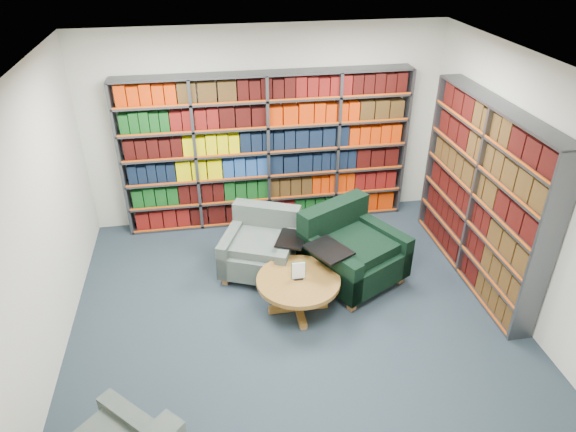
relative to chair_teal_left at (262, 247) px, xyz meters
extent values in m
cube|color=black|center=(0.25, -1.12, -0.32)|extent=(5.00, 5.00, 0.01)
cube|color=white|center=(0.25, -1.12, 2.49)|extent=(5.00, 5.00, 0.01)
cube|color=beige|center=(0.25, 1.39, 1.08)|extent=(5.00, 0.01, 2.80)
cube|color=beige|center=(0.25, -3.62, 1.08)|extent=(5.00, 0.01, 2.80)
cube|color=beige|center=(-2.26, -1.12, 1.08)|extent=(0.01, 5.00, 2.80)
cube|color=beige|center=(2.75, -1.12, 1.08)|extent=(0.01, 5.00, 2.80)
cube|color=#47494F|center=(0.25, 1.22, 0.78)|extent=(4.00, 0.28, 2.20)
cube|color=silver|center=(0.25, 1.35, 0.78)|extent=(4.00, 0.02, 2.20)
cube|color=#D84C0A|center=(0.25, 1.09, 0.78)|extent=(4.00, 0.01, 2.20)
cube|color=#570C0A|center=(0.25, 1.22, -0.14)|extent=(3.88, 0.21, 0.29)
cube|color=#0B3B10|center=(0.25, 1.22, 0.22)|extent=(3.88, 0.21, 0.29)
cube|color=black|center=(0.25, 1.22, 0.59)|extent=(3.88, 0.21, 0.29)
cube|color=black|center=(0.25, 1.22, 0.96)|extent=(3.88, 0.21, 0.29)
cube|color=#0B3B10|center=(0.25, 1.22, 1.32)|extent=(3.88, 0.21, 0.29)
cube|color=#AF2701|center=(0.25, 1.22, 1.69)|extent=(3.88, 0.21, 0.29)
cube|color=#47494F|center=(2.59, -0.52, 0.78)|extent=(0.28, 2.50, 2.20)
cube|color=silver|center=(2.72, -0.52, 0.78)|extent=(0.02, 2.50, 2.20)
cube|color=#D84C0A|center=(2.46, -0.52, 0.78)|extent=(0.02, 2.50, 2.20)
cube|color=black|center=(2.59, -0.52, -0.14)|extent=(0.21, 2.38, 0.29)
cube|color=black|center=(2.59, -0.52, 0.22)|extent=(0.21, 2.38, 0.29)
cube|color=black|center=(2.59, -0.52, 0.59)|extent=(0.21, 2.38, 0.29)
cube|color=#39250D|center=(2.59, -0.52, 0.96)|extent=(0.21, 2.38, 0.29)
cube|color=black|center=(2.59, -0.52, 1.32)|extent=(0.21, 2.38, 0.29)
cube|color=black|center=(2.59, -0.52, 1.69)|extent=(0.21, 2.38, 0.29)
cube|color=#092437|center=(-0.04, -0.08, -0.07)|extent=(1.14, 1.14, 0.31)
cube|color=#092437|center=(0.10, 0.23, 0.12)|extent=(0.88, 0.52, 0.70)
cube|color=#092437|center=(-0.37, 0.07, 0.01)|extent=(0.46, 0.85, 0.46)
cube|color=#092437|center=(0.30, -0.22, 0.01)|extent=(0.46, 0.85, 0.46)
cube|color=black|center=(0.33, -0.28, 0.26)|extent=(0.47, 0.52, 0.02)
cube|color=brown|center=(-0.50, -0.27, -0.27)|extent=(0.09, 0.09, 0.10)
cube|color=brown|center=(0.16, -0.55, -0.27)|extent=(0.09, 0.09, 0.10)
cube|color=brown|center=(-0.23, 0.39, -0.27)|extent=(0.09, 0.09, 0.10)
cube|color=brown|center=(0.43, 0.11, -0.27)|extent=(0.09, 0.09, 0.10)
cube|color=black|center=(1.08, -0.44, -0.03)|extent=(1.37, 1.37, 0.36)
cube|color=black|center=(0.89, -0.09, 0.20)|extent=(1.00, 0.68, 0.81)
cube|color=black|center=(0.71, -0.64, 0.06)|extent=(0.62, 0.96, 0.54)
cube|color=black|center=(1.46, -0.23, 0.06)|extent=(0.62, 0.96, 0.54)
cube|color=black|center=(0.68, -0.72, 0.36)|extent=(0.57, 0.62, 0.03)
cube|color=brown|center=(0.92, -1.00, -0.26)|extent=(0.11, 0.11, 0.11)
cube|color=brown|center=(1.65, -0.60, -0.26)|extent=(0.11, 0.11, 0.11)
cube|color=brown|center=(0.52, -0.27, -0.26)|extent=(0.11, 0.11, 0.11)
cube|color=brown|center=(1.25, 0.13, -0.26)|extent=(0.11, 0.11, 0.11)
cylinder|color=olive|center=(0.30, -0.91, 0.10)|extent=(0.95, 0.95, 0.05)
cylinder|color=olive|center=(0.30, -0.91, -0.11)|extent=(0.13, 0.13, 0.38)
cube|color=olive|center=(0.30, -0.91, -0.28)|extent=(0.69, 0.08, 0.06)
cube|color=olive|center=(0.30, -0.91, -0.28)|extent=(0.08, 0.69, 0.06)
cube|color=black|center=(0.30, -0.91, 0.14)|extent=(0.11, 0.05, 0.01)
cube|color=white|center=(0.30, -0.91, 0.25)|extent=(0.15, 0.01, 0.21)
cube|color=#145926|center=(0.30, -0.90, 0.25)|extent=(0.16, 0.00, 0.23)
camera|label=1|loc=(-0.59, -5.43, 3.66)|focal=32.00mm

